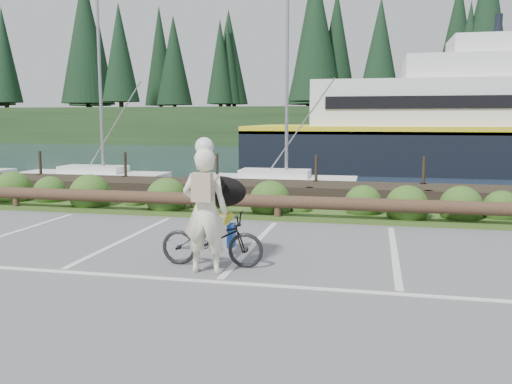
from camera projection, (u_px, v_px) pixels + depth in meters
ground at (225, 275)px, 8.34m from camera, size 72.00×72.00×0.00m
harbor_backdrop at (364, 134)px, 84.25m from camera, size 170.00×160.00×30.00m
vegetation_strip at (282, 213)px, 13.47m from camera, size 34.00×1.60×0.10m
log_rail at (277, 220)px, 12.80m from camera, size 32.00×0.30×0.60m
bicycle at (212, 239)px, 8.80m from camera, size 1.71×0.65×0.89m
cyclist at (205, 211)px, 8.34m from camera, size 0.73×0.49×1.95m
dog at (220, 192)px, 9.23m from camera, size 0.48×0.94×0.53m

